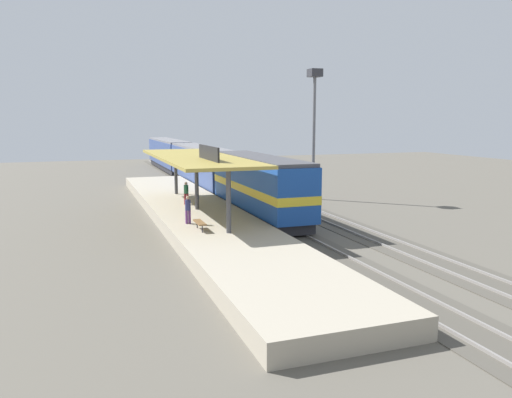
{
  "coord_description": "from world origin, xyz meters",
  "views": [
    {
      "loc": [
        -12.4,
        -34.62,
        7.23
      ],
      "look_at": [
        -1.38,
        -3.53,
        2.0
      ],
      "focal_mm": 35.13,
      "sensor_mm": 36.0,
      "label": 1
    }
  ],
  "objects_px": {
    "locomotive": "(259,186)",
    "person_walking": "(188,208)",
    "light_mast": "(314,107)",
    "person_waiting": "(186,192)",
    "passenger_carriage_front": "(202,166)",
    "platform_bench": "(200,223)",
    "passenger_carriage_rear": "(169,154)"
  },
  "relations": [
    {
      "from": "person_waiting",
      "to": "platform_bench",
      "type": "bearing_deg",
      "value": -96.9
    },
    {
      "from": "locomotive",
      "to": "light_mast",
      "type": "xyz_separation_m",
      "value": [
        7.8,
        7.0,
        5.99
      ]
    },
    {
      "from": "platform_bench",
      "to": "passenger_carriage_rear",
      "type": "height_order",
      "value": "passenger_carriage_rear"
    },
    {
      "from": "locomotive",
      "to": "passenger_carriage_rear",
      "type": "height_order",
      "value": "locomotive"
    },
    {
      "from": "passenger_carriage_rear",
      "to": "person_walking",
      "type": "xyz_separation_m",
      "value": [
        -6.24,
        -43.18,
        -0.46
      ]
    },
    {
      "from": "platform_bench",
      "to": "person_waiting",
      "type": "relative_size",
      "value": 0.99
    },
    {
      "from": "person_waiting",
      "to": "light_mast",
      "type": "bearing_deg",
      "value": 19.1
    },
    {
      "from": "light_mast",
      "to": "person_walking",
      "type": "height_order",
      "value": "light_mast"
    },
    {
      "from": "locomotive",
      "to": "passenger_carriage_front",
      "type": "xyz_separation_m",
      "value": [
        0.0,
        18.0,
        -0.1
      ]
    },
    {
      "from": "person_waiting",
      "to": "person_walking",
      "type": "bearing_deg",
      "value": -100.83
    },
    {
      "from": "light_mast",
      "to": "person_waiting",
      "type": "xyz_separation_m",
      "value": [
        -12.7,
        -4.4,
        -6.54
      ]
    },
    {
      "from": "platform_bench",
      "to": "person_waiting",
      "type": "bearing_deg",
      "value": 83.1
    },
    {
      "from": "passenger_carriage_front",
      "to": "person_waiting",
      "type": "height_order",
      "value": "passenger_carriage_front"
    },
    {
      "from": "passenger_carriage_front",
      "to": "passenger_carriage_rear",
      "type": "bearing_deg",
      "value": 90.0
    },
    {
      "from": "passenger_carriage_rear",
      "to": "person_walking",
      "type": "distance_m",
      "value": 43.63
    },
    {
      "from": "platform_bench",
      "to": "locomotive",
      "type": "distance_m",
      "value": 8.88
    },
    {
      "from": "light_mast",
      "to": "person_walking",
      "type": "distance_m",
      "value": 19.22
    },
    {
      "from": "light_mast",
      "to": "person_waiting",
      "type": "height_order",
      "value": "light_mast"
    },
    {
      "from": "person_walking",
      "to": "locomotive",
      "type": "bearing_deg",
      "value": 35.08
    },
    {
      "from": "platform_bench",
      "to": "light_mast",
      "type": "height_order",
      "value": "light_mast"
    },
    {
      "from": "platform_bench",
      "to": "passenger_carriage_front",
      "type": "height_order",
      "value": "passenger_carriage_front"
    },
    {
      "from": "passenger_carriage_rear",
      "to": "passenger_carriage_front",
      "type": "bearing_deg",
      "value": -90.0
    },
    {
      "from": "platform_bench",
      "to": "person_walking",
      "type": "relative_size",
      "value": 0.99
    },
    {
      "from": "platform_bench",
      "to": "locomotive",
      "type": "height_order",
      "value": "locomotive"
    },
    {
      "from": "platform_bench",
      "to": "locomotive",
      "type": "relative_size",
      "value": 0.12
    },
    {
      "from": "locomotive",
      "to": "person_walking",
      "type": "xyz_separation_m",
      "value": [
        -6.24,
        -4.38,
        -0.56
      ]
    },
    {
      "from": "person_walking",
      "to": "platform_bench",
      "type": "bearing_deg",
      "value": -83.37
    },
    {
      "from": "platform_bench",
      "to": "person_walking",
      "type": "xyz_separation_m",
      "value": [
        -0.24,
        2.07,
        0.51
      ]
    },
    {
      "from": "passenger_carriage_rear",
      "to": "person_waiting",
      "type": "bearing_deg",
      "value": -97.72
    },
    {
      "from": "passenger_carriage_front",
      "to": "locomotive",
      "type": "bearing_deg",
      "value": -90.0
    },
    {
      "from": "person_walking",
      "to": "light_mast",
      "type": "bearing_deg",
      "value": 39.04
    },
    {
      "from": "platform_bench",
      "to": "person_walking",
      "type": "bearing_deg",
      "value": 96.63
    }
  ]
}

